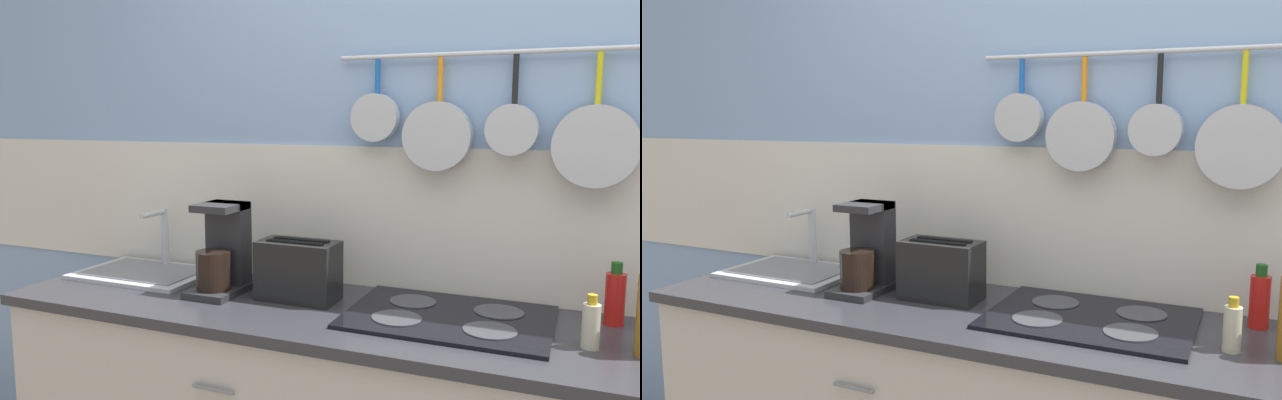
{
  "view_description": "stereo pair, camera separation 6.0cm",
  "coord_description": "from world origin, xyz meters",
  "views": [
    {
      "loc": [
        0.15,
        -1.75,
        1.5
      ],
      "look_at": [
        -0.61,
        0.0,
        1.23
      ],
      "focal_mm": 35.0,
      "sensor_mm": 36.0,
      "label": 1
    },
    {
      "loc": [
        0.21,
        -1.72,
        1.5
      ],
      "look_at": [
        -0.61,
        0.0,
        1.23
      ],
      "focal_mm": 35.0,
      "sensor_mm": 36.0,
      "label": 2
    }
  ],
  "objects": [
    {
      "name": "sink_basin",
      "position": [
        -1.38,
        0.12,
        0.91
      ],
      "size": [
        0.49,
        0.34,
        0.24
      ],
      "color": "#B7BABF",
      "rests_on": "countertop"
    },
    {
      "name": "coffee_maker",
      "position": [
        -0.99,
        0.04,
        1.02
      ],
      "size": [
        0.16,
        0.22,
        0.31
      ],
      "color": "#262628",
      "rests_on": "countertop"
    },
    {
      "name": "countertop",
      "position": [
        0.0,
        0.0,
        0.87
      ],
      "size": [
        3.34,
        0.6,
        0.03
      ],
      "color": "#2D2D33",
      "rests_on": "cabinet_base"
    },
    {
      "name": "cooktop",
      "position": [
        -0.21,
        0.06,
        0.89
      ],
      "size": [
        0.6,
        0.45,
        0.01
      ],
      "color": "black",
      "rests_on": "countertop"
    },
    {
      "name": "bottle_vinegar",
      "position": [
        0.18,
        -0.03,
        0.95
      ],
      "size": [
        0.05,
        0.05,
        0.15
      ],
      "color": "#BFB799",
      "rests_on": "countertop"
    },
    {
      "name": "bottle_sesame_oil",
      "position": [
        0.24,
        0.2,
        0.97
      ],
      "size": [
        0.06,
        0.06,
        0.19
      ],
      "color": "red",
      "rests_on": "countertop"
    },
    {
      "name": "toaster",
      "position": [
        -0.71,
        0.06,
        0.99
      ],
      "size": [
        0.28,
        0.14,
        0.2
      ],
      "color": "black",
      "rests_on": "countertop"
    },
    {
      "name": "wall_back",
      "position": [
        -0.0,
        0.34,
        1.27
      ],
      "size": [
        7.2,
        0.16,
        2.6
      ],
      "color": "#84A3CC",
      "rests_on": "ground_plane"
    }
  ]
}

